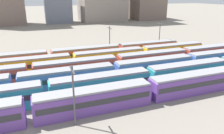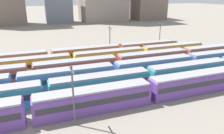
% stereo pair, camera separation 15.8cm
% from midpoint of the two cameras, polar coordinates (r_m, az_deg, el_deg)
% --- Properties ---
extents(ground_plane, '(600.00, 600.00, 0.00)m').
position_cam_midpoint_polar(ground_plane, '(44.78, -20.31, -4.87)').
color(ground_plane, gray).
extents(train_track_0, '(74.70, 3.06, 3.75)m').
position_cam_midpoint_polar(train_track_0, '(36.49, 9.93, -6.10)').
color(train_track_0, '#6B429E').
rests_on(train_track_0, ground_plane).
extents(train_track_1, '(112.50, 3.06, 3.75)m').
position_cam_midpoint_polar(train_track_1, '(53.50, 27.51, 0.14)').
color(train_track_1, teal).
rests_on(train_track_1, ground_plane).
extents(train_track_2, '(112.50, 3.06, 3.75)m').
position_cam_midpoint_polar(train_track_2, '(53.63, 19.88, 1.23)').
color(train_track_2, '#4C70BC').
rests_on(train_track_2, ground_plane).
extents(train_track_3, '(93.60, 3.06, 3.75)m').
position_cam_midpoint_polar(train_track_3, '(53.80, 10.80, 2.10)').
color(train_track_3, '#BC4C38').
rests_on(train_track_3, ground_plane).
extents(train_track_4, '(55.80, 3.06, 3.75)m').
position_cam_midpoint_polar(train_track_4, '(54.40, -0.57, 2.63)').
color(train_track_4, yellow).
rests_on(train_track_4, ground_plane).
extents(train_track_5, '(55.80, 3.06, 3.75)m').
position_cam_midpoint_polar(train_track_5, '(57.89, -6.79, 3.50)').
color(train_track_5, '#BC4C38').
rests_on(train_track_5, ground_plane).
extents(catenary_pole_0, '(0.24, 3.20, 8.62)m').
position_cam_midpoint_polar(catenary_pole_0, '(28.70, -10.12, -6.82)').
color(catenary_pole_0, '#4C4C51').
rests_on(catenary_pole_0, ground_plane).
extents(catenary_pole_1, '(0.24, 3.20, 8.53)m').
position_cam_midpoint_polar(catenary_pole_1, '(61.97, -0.51, 7.40)').
color(catenary_pole_1, '#4C4C51').
rests_on(catenary_pole_1, ground_plane).
extents(catenary_pole_3, '(0.24, 3.20, 9.03)m').
position_cam_midpoint_polar(catenary_pole_3, '(69.28, 12.63, 8.39)').
color(catenary_pole_3, '#4C4C51').
rests_on(catenary_pole_3, ground_plane).
extents(distant_building_2, '(15.37, 12.96, 22.14)m').
position_cam_midpoint_polar(distant_building_2, '(138.75, -14.06, 15.86)').
color(distant_building_2, slate).
rests_on(distant_building_2, ground_plane).
extents(distant_building_4, '(20.67, 21.48, 18.49)m').
position_cam_midpoint_polar(distant_building_4, '(157.85, 9.19, 15.81)').
color(distant_building_4, '#7A665B').
rests_on(distant_building_4, ground_plane).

